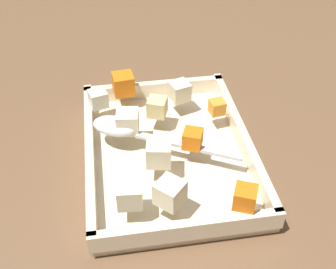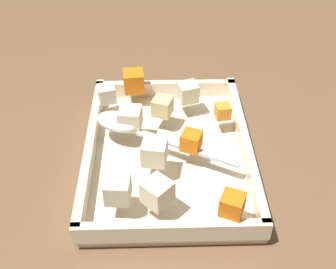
% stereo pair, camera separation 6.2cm
% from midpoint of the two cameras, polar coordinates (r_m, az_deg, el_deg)
% --- Properties ---
extents(ground_plane, '(4.00, 4.00, 0.00)m').
position_cam_midpoint_polar(ground_plane, '(0.66, -3.36, -3.40)').
color(ground_plane, brown).
extents(baking_dish, '(0.32, 0.24, 0.04)m').
position_cam_midpoint_polar(baking_dish, '(0.65, -2.75, -2.82)').
color(baking_dish, beige).
rests_on(baking_dish, ground_plane).
extents(carrot_chunk_near_left, '(0.03, 0.03, 0.03)m').
position_cam_midpoint_polar(carrot_chunk_near_left, '(0.61, 0.37, -0.70)').
color(carrot_chunk_near_left, orange).
rests_on(carrot_chunk_near_left, baking_dish).
extents(carrot_chunk_heap_top, '(0.04, 0.04, 0.03)m').
position_cam_midpoint_polar(carrot_chunk_heap_top, '(0.73, -8.43, 6.58)').
color(carrot_chunk_heap_top, orange).
rests_on(carrot_chunk_heap_top, baking_dish).
extents(carrot_chunk_corner_se, '(0.03, 0.03, 0.02)m').
position_cam_midpoint_polar(carrot_chunk_corner_se, '(0.68, 3.90, 3.55)').
color(carrot_chunk_corner_se, orange).
rests_on(carrot_chunk_corner_se, baking_dish).
extents(carrot_chunk_near_spoon, '(0.04, 0.04, 0.03)m').
position_cam_midpoint_polar(carrot_chunk_near_spoon, '(0.54, 6.91, -8.43)').
color(carrot_chunk_near_spoon, orange).
rests_on(carrot_chunk_near_spoon, baking_dish).
extents(potato_chunk_far_left, '(0.04, 0.04, 0.03)m').
position_cam_midpoint_polar(potato_chunk_far_left, '(0.64, -8.16, 1.62)').
color(potato_chunk_far_left, beige).
rests_on(potato_chunk_far_left, baking_dish).
extents(potato_chunk_mid_left, '(0.05, 0.05, 0.03)m').
position_cam_midpoint_polar(potato_chunk_mid_left, '(0.53, -3.12, -7.88)').
color(potato_chunk_mid_left, beige).
rests_on(potato_chunk_mid_left, baking_dish).
extents(potato_chunk_back_center, '(0.04, 0.04, 0.03)m').
position_cam_midpoint_polar(potato_chunk_back_center, '(0.67, -4.37, 3.54)').
color(potato_chunk_back_center, '#E0CC89').
rests_on(potato_chunk_back_center, baking_dish).
extents(potato_chunk_near_right, '(0.04, 0.04, 0.03)m').
position_cam_midpoint_polar(potato_chunk_near_right, '(0.59, -4.29, -2.59)').
color(potato_chunk_near_right, beige).
rests_on(potato_chunk_near_right, baking_dish).
extents(potato_chunk_front_center, '(0.04, 0.04, 0.03)m').
position_cam_midpoint_polar(potato_chunk_front_center, '(0.70, -1.01, 5.69)').
color(potato_chunk_front_center, beige).
rests_on(potato_chunk_front_center, baking_dish).
extents(parsnip_chunk_far_right, '(0.03, 0.03, 0.03)m').
position_cam_midpoint_polar(parsnip_chunk_far_right, '(0.70, -11.78, 4.58)').
color(parsnip_chunk_far_right, silver).
rests_on(parsnip_chunk_far_right, baking_dish).
extents(parsnip_chunk_mid_right, '(0.03, 0.03, 0.03)m').
position_cam_midpoint_polar(parsnip_chunk_mid_right, '(0.54, -8.46, -8.00)').
color(parsnip_chunk_mid_right, beige).
rests_on(parsnip_chunk_mid_right, baking_dish).
extents(serving_spoon, '(0.13, 0.21, 0.02)m').
position_cam_midpoint_polar(serving_spoon, '(0.64, -8.72, 0.74)').
color(serving_spoon, silver).
rests_on(serving_spoon, baking_dish).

